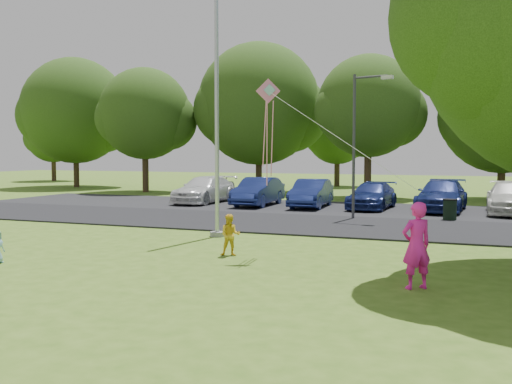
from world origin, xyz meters
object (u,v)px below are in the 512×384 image
(trash_can, at_px, (450,210))
(child_yellow, at_px, (230,235))
(street_lamp, at_px, (359,133))
(kite, at_px, (270,108))
(woman, at_px, (416,246))
(flagpole, at_px, (217,111))

(trash_can, distance_m, child_yellow, 11.63)
(street_lamp, height_order, kite, street_lamp)
(street_lamp, xyz_separation_m, child_yellow, (-1.71, -9.44, -3.04))
(woman, xyz_separation_m, kite, (-4.01, 2.33, 3.09))
(flagpole, height_order, street_lamp, flagpole)
(trash_can, xyz_separation_m, kite, (-4.23, -10.12, 3.53))
(woman, height_order, kite, kite)
(child_yellow, relative_size, kite, 0.26)
(flagpole, height_order, child_yellow, flagpole)
(street_lamp, distance_m, trash_can, 4.85)
(woman, relative_size, kite, 0.41)
(flagpole, xyz_separation_m, child_yellow, (1.82, -3.12, -3.60))
(flagpole, xyz_separation_m, woman, (6.88, -5.21, -3.27))
(trash_can, xyz_separation_m, child_yellow, (-5.28, -10.36, 0.11))
(street_lamp, height_order, child_yellow, street_lamp)
(street_lamp, height_order, trash_can, street_lamp)
(kite, bearing_deg, trash_can, 43.84)
(woman, bearing_deg, street_lamp, -110.74)
(kite, bearing_deg, flagpole, 111.47)
(child_yellow, xyz_separation_m, kite, (1.05, 0.24, 3.42))
(trash_can, bearing_deg, street_lamp, -165.63)
(flagpole, distance_m, child_yellow, 5.10)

